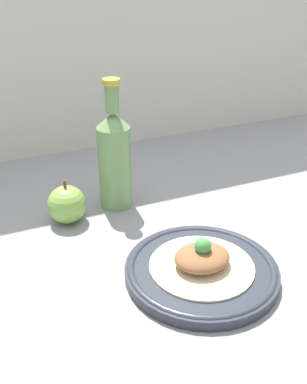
{
  "coord_description": "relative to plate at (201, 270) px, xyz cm",
  "views": [
    {
      "loc": [
        -27.88,
        -67.16,
        50.39
      ],
      "look_at": [
        2.04,
        2.4,
        9.97
      ],
      "focal_mm": 42.0,
      "sensor_mm": 36.0,
      "label": 1
    }
  ],
  "objects": [
    {
      "name": "ground_plane",
      "position": [
        -4.69,
        12.68,
        -3.25
      ],
      "size": [
        180.0,
        110.0,
        4.0
      ],
      "primitive_type": "cube",
      "color": "gray"
    },
    {
      "name": "plate",
      "position": [
        0.0,
        0.0,
        0.0
      ],
      "size": [
        26.96,
        26.96,
        2.34
      ],
      "color": "#2D333D",
      "rests_on": "ground_plane"
    },
    {
      "name": "cider_bottle",
      "position": [
        -5.3,
        30.16,
        10.33
      ],
      "size": [
        7.17,
        7.17,
        28.48
      ],
      "color": "#729E5B",
      "rests_on": "ground_plane"
    },
    {
      "name": "apple",
      "position": [
        -17.05,
        27.37,
        2.79
      ],
      "size": [
        8.07,
        8.07,
        9.61
      ],
      "color": "#84B74C",
      "rests_on": "ground_plane"
    },
    {
      "name": "wall_backsplash",
      "position": [
        -4.69,
        66.18,
        38.75
      ],
      "size": [
        180.0,
        3.0,
        80.0
      ],
      "color": "silver",
      "rests_on": "ground_plane"
    },
    {
      "name": "plated_food",
      "position": [
        0.0,
        -0.0,
        2.3
      ],
      "size": [
        18.4,
        18.4,
        5.96
      ],
      "color": "beige",
      "rests_on": "plate"
    }
  ]
}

